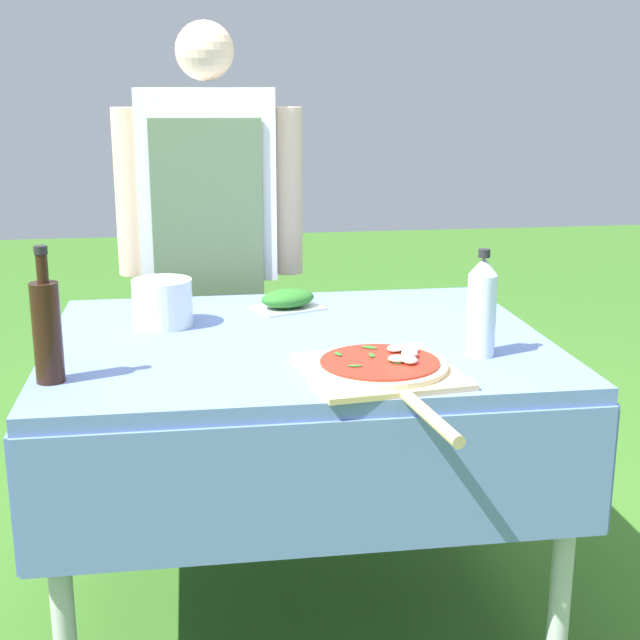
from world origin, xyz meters
The scene contains 8 objects.
ground_plane centered at (0.00, 0.00, 0.00)m, with size 12.00×12.00×0.00m, color #386B23.
prep_table centered at (0.00, 0.00, 0.65)m, with size 1.18×0.93×0.74m.
person_cook centered at (-0.18, 0.69, 0.88)m, with size 0.56×0.22×1.50m.
pizza_on_peel centered at (0.14, -0.31, 0.75)m, with size 0.34×0.56×0.05m.
oil_bottle centered at (-0.53, -0.25, 0.85)m, with size 0.06×0.06×0.28m.
water_bottle centered at (0.38, -0.20, 0.85)m, with size 0.06×0.06×0.24m.
herb_container centered at (0.01, 0.27, 0.76)m, with size 0.21×0.18×0.05m.
mixing_tub centered at (-0.32, 0.15, 0.79)m, with size 0.15×0.15×0.12m, color silver.
Camera 1 is at (-0.24, -2.01, 1.32)m, focal length 50.00 mm.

